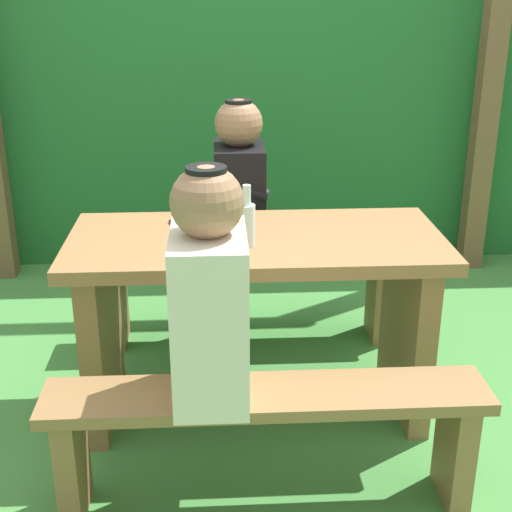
{
  "coord_description": "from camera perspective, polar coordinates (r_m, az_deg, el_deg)",
  "views": [
    {
      "loc": [
        -0.14,
        -2.48,
        1.62
      ],
      "look_at": [
        0.0,
        0.0,
        0.66
      ],
      "focal_mm": 49.75,
      "sensor_mm": 36.0,
      "label": 1
    }
  ],
  "objects": [
    {
      "name": "person_white_shirt",
      "position": [
        2.08,
        -3.77,
        -3.11
      ],
      "size": [
        0.25,
        0.35,
        0.72
      ],
      "color": "silver",
      "rests_on": "bench_near"
    },
    {
      "name": "ground_plane",
      "position": [
        2.97,
        0.0,
        -11.9
      ],
      "size": [
        12.0,
        12.0,
        0.0
      ],
      "primitive_type": "plane",
      "color": "#45873F"
    },
    {
      "name": "bench_far",
      "position": [
        3.34,
        -0.58,
        -1.9
      ],
      "size": [
        1.4,
        0.24,
        0.43
      ],
      "color": "olive",
      "rests_on": "ground_plane"
    },
    {
      "name": "picnic_table",
      "position": [
        2.73,
        0.0,
        -3.06
      ],
      "size": [
        1.4,
        0.64,
        0.74
      ],
      "color": "olive",
      "rests_on": "ground_plane"
    },
    {
      "name": "drinking_glass",
      "position": [
        2.51,
        -5.42,
        1.42
      ],
      "size": [
        0.06,
        0.06,
        0.08
      ],
      "primitive_type": "cylinder",
      "color": "silver",
      "rests_on": "picnic_table"
    },
    {
      "name": "cell_phone",
      "position": [
        2.75,
        -6.03,
        2.44
      ],
      "size": [
        0.1,
        0.15,
        0.01
      ],
      "primitive_type": "cube",
      "rotation": [
        0.0,
        0.0,
        0.27
      ],
      "color": "black",
      "rests_on": "picnic_table"
    },
    {
      "name": "bench_near",
      "position": [
        2.31,
        0.85,
        -13.35
      ],
      "size": [
        1.4,
        0.24,
        0.43
      ],
      "color": "olive",
      "rests_on": "ground_plane"
    },
    {
      "name": "pergola_post_right",
      "position": [
        4.27,
        18.27,
        13.28
      ],
      "size": [
        0.12,
        0.12,
        2.22
      ],
      "primitive_type": "cube",
      "color": "brown",
      "rests_on": "ground_plane"
    },
    {
      "name": "hedge_backdrop",
      "position": [
        4.55,
        -1.46,
        10.85
      ],
      "size": [
        6.4,
        0.74,
        1.61
      ],
      "primitive_type": "cube",
      "color": "#20632B",
      "rests_on": "ground_plane"
    },
    {
      "name": "person_black_coat",
      "position": [
        3.18,
        -1.36,
        5.59
      ],
      "size": [
        0.25,
        0.35,
        0.72
      ],
      "color": "black",
      "rests_on": "bench_far"
    },
    {
      "name": "bottle_left",
      "position": [
        2.52,
        -0.74,
        2.72
      ],
      "size": [
        0.06,
        0.06,
        0.22
      ],
      "color": "silver",
      "rests_on": "picnic_table"
    }
  ]
}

